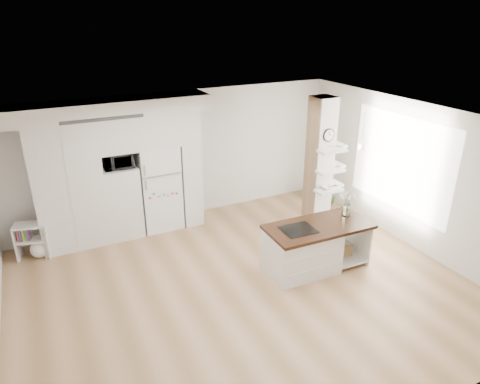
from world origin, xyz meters
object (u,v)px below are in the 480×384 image
object	(u,v)px
refrigerator	(159,187)
floor_plant_a	(329,208)
kitchen_island	(307,247)
bookshelf	(35,243)

from	to	relation	value
refrigerator	floor_plant_a	distance (m)	3.61
refrigerator	floor_plant_a	world-z (taller)	refrigerator
refrigerator	kitchen_island	bearing A→B (deg)	-56.68
refrigerator	floor_plant_a	bearing A→B (deg)	-21.33
kitchen_island	bookshelf	size ratio (longest dim) A/B	2.73
kitchen_island	bookshelf	xyz separation A→B (m)	(-4.16, 2.51, -0.13)
refrigerator	bookshelf	distance (m)	2.47
bookshelf	kitchen_island	bearing A→B (deg)	-16.69
refrigerator	bookshelf	bearing A→B (deg)	-175.46
bookshelf	floor_plant_a	bearing A→B (deg)	3.40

